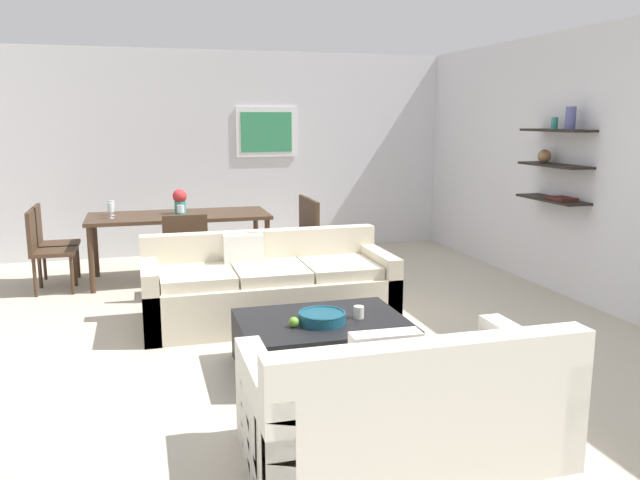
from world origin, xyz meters
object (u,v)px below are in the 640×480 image
Objects in this scene: wine_glass_foot at (181,209)px; wine_glass_left_near at (111,208)px; candle_jar at (359,312)px; dining_table at (179,220)px; sofa_beige at (268,289)px; centerpiece_vase at (180,200)px; loveseat_white at (404,407)px; coffee_table at (322,344)px; dining_chair_right_near at (304,232)px; dining_chair_foot at (185,250)px; dining_chair_left_far at (49,239)px; wine_glass_left_far at (111,205)px; dining_chair_right_far at (296,227)px; dining_chair_left_near at (45,245)px; apple_on_coffee_table at (294,322)px; decorative_bowl at (322,317)px.

wine_glass_left_near is at bearing 160.00° from wine_glass_foot.
dining_table is (-1.09, 3.07, 0.26)m from candle_jar.
wine_glass_left_near is at bearing 129.74° from sofa_beige.
wine_glass_left_near is at bearing 121.51° from candle_jar.
candle_jar is 0.53× the size of wine_glass_left_near.
wine_glass_left_near is 0.60× the size of centerpiece_vase.
loveseat_white reaches higher than coffee_table.
sofa_beige is 2.58m from loveseat_white.
sofa_beige is 2.53× the size of dining_chair_right_near.
coffee_table is 3.18m from dining_table.
dining_table is at bearing 110.54° from sofa_beige.
candle_jar is 2.49m from dining_chair_foot.
centerpiece_vase is at bearing 109.58° from sofa_beige.
wine_glass_left_far is (0.68, -0.09, 0.37)m from dining_chair_left_far.
dining_chair_right_far is (0.50, 4.55, 0.21)m from loveseat_white.
dining_table is at bearing -116.94° from centerpiece_vase.
dining_chair_foot is at bearing -24.57° from dining_chair_left_near.
dining_chair_left_far is at bearing 90.00° from dining_chair_left_near.
wine_glass_left_near is 1.01× the size of wine_glass_left_far.
coffee_table is 7.85× the size of wine_glass_foot.
dining_chair_right_far is at bearing 21.88° from wine_glass_foot.
wine_glass_foot is at bearing -20.00° from wine_glass_left_near.
apple_on_coffee_table is at bearing 105.01° from loveseat_white.
wine_glass_foot is at bearing 101.84° from apple_on_coffee_table.
decorative_bowl is 0.39× the size of dining_chair_right_far.
wine_glass_foot is (-0.67, 1.41, 0.57)m from sofa_beige.
sofa_beige is 2.03m from centerpiece_vase.
apple_on_coffee_table is 2.38m from dining_chair_foot.
loveseat_white is 22.80× the size of apple_on_coffee_table.
candle_jar is at bearing -49.03° from dining_chair_left_near.
dining_table is 2.28× the size of dining_chair_left_near.
decorative_bowl is 0.39× the size of dining_chair_right_near.
wine_glass_foot is 0.41m from centerpiece_vase.
wine_glass_foot reaches higher than dining_chair_right_near.
dining_chair_right_near is 5.26× the size of wine_glass_left_far.
loveseat_white is 4.58m from dining_chair_right_far.
sofa_beige is 1.95m from dining_table.
dining_table is (-0.91, 4.36, 0.39)m from loveseat_white.
dining_chair_foot is at bearing 110.51° from coffee_table.
decorative_bowl is at bearing -52.92° from dining_chair_left_near.
dining_chair_left_far reaches higher than apple_on_coffee_table.
wine_glass_left_far is at bearing 110.10° from loveseat_white.
sofa_beige is 2.42m from wine_glass_left_far.
wine_glass_left_far is at bearing 174.84° from centerpiece_vase.
apple_on_coffee_table is 3.21m from dining_table.
candle_jar is 3.81m from dining_chair_left_near.
centerpiece_vase is (0.02, 0.88, 0.40)m from dining_chair_foot.
centerpiece_vase reaches higher than wine_glass_foot.
wine_glass_foot is (0.00, -0.37, 0.18)m from dining_table.
dining_chair_left_near is (-2.31, 4.16, 0.21)m from loveseat_white.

